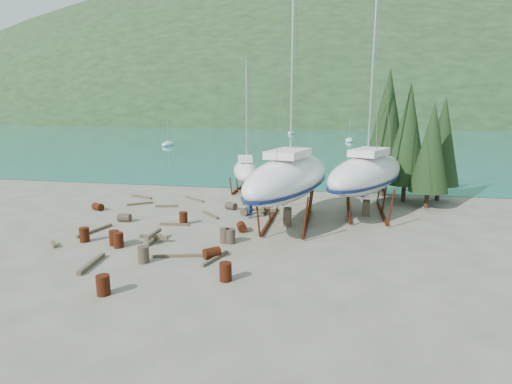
% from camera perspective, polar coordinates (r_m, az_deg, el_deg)
% --- Properties ---
extents(ground, '(600.00, 600.00, 0.00)m').
position_cam_1_polar(ground, '(25.75, -4.01, -6.07)').
color(ground, '#605A4C').
rests_on(ground, ground).
extents(bay_water, '(700.00, 700.00, 0.00)m').
position_cam_1_polar(bay_water, '(338.82, 10.22, 10.09)').
color(bay_water, teal).
rests_on(bay_water, ground).
extents(far_hill, '(800.00, 360.00, 110.00)m').
position_cam_1_polar(far_hill, '(343.82, 10.23, 10.10)').
color(far_hill, '#1C2F17').
rests_on(far_hill, ground).
extents(far_house_left, '(6.60, 5.60, 5.60)m').
position_cam_1_polar(far_house_left, '(223.83, -6.23, 10.27)').
color(far_house_left, beige).
rests_on(far_house_left, ground).
extents(far_house_center, '(6.60, 5.60, 5.60)m').
position_cam_1_polar(far_house_center, '(215.36, 4.16, 10.26)').
color(far_house_center, beige).
rests_on(far_house_center, ground).
extents(far_house_right, '(6.60, 5.60, 5.60)m').
position_cam_1_polar(far_house_right, '(215.01, 17.70, 9.75)').
color(far_house_right, beige).
rests_on(far_house_right, ground).
extents(cypress_near_right, '(3.60, 3.60, 10.00)m').
position_cam_1_polar(cypress_near_right, '(36.23, 20.88, 7.66)').
color(cypress_near_right, black).
rests_on(cypress_near_right, ground).
extents(cypress_mid_right, '(3.06, 3.06, 8.50)m').
position_cam_1_polar(cypress_mid_right, '(34.62, 23.77, 5.84)').
color(cypress_mid_right, black).
rests_on(cypress_mid_right, ground).
extents(cypress_back_left, '(4.14, 4.14, 11.50)m').
position_cam_1_polar(cypress_back_left, '(37.96, 18.22, 9.30)').
color(cypress_back_left, black).
rests_on(cypress_back_left, ground).
extents(cypress_far_right, '(3.24, 3.24, 9.00)m').
position_cam_1_polar(cypress_far_right, '(37.85, 25.07, 6.58)').
color(cypress_far_right, black).
rests_on(cypress_far_right, ground).
extents(moored_boat_left, '(2.00, 5.00, 6.05)m').
position_cam_1_polar(moored_boat_left, '(91.58, -12.45, 6.67)').
color(moored_boat_left, white).
rests_on(moored_boat_left, ground).
extents(moored_boat_mid, '(2.00, 5.00, 6.05)m').
position_cam_1_polar(moored_boat_mid, '(103.99, 13.17, 7.20)').
color(moored_boat_mid, white).
rests_on(moored_boat_mid, ground).
extents(moored_boat_far, '(2.00, 5.00, 6.05)m').
position_cam_1_polar(moored_boat_far, '(134.66, 5.02, 8.39)').
color(moored_boat_far, white).
rests_on(moored_boat_far, ground).
extents(large_sailboat_near, '(6.59, 13.44, 20.34)m').
position_cam_1_polar(large_sailboat_near, '(27.58, 4.74, 2.10)').
color(large_sailboat_near, white).
rests_on(large_sailboat_near, ground).
extents(large_sailboat_far, '(8.14, 12.62, 19.32)m').
position_cam_1_polar(large_sailboat_far, '(31.25, 15.63, 2.61)').
color(large_sailboat_far, white).
rests_on(large_sailboat_far, ground).
extents(small_sailboat_shore, '(4.34, 8.12, 12.39)m').
position_cam_1_polar(small_sailboat_shore, '(39.01, -1.44, 3.09)').
color(small_sailboat_shore, white).
rests_on(small_sailboat_shore, ground).
extents(worker, '(0.56, 0.76, 1.92)m').
position_cam_1_polar(worker, '(29.29, -0.80, -1.92)').
color(worker, navy).
rests_on(worker, ground).
extents(drum_0, '(0.58, 0.58, 0.88)m').
position_cam_1_polar(drum_0, '(26.31, -23.31, -5.63)').
color(drum_0, '#4E200D').
rests_on(drum_0, ground).
extents(drum_2, '(1.04, 0.88, 0.58)m').
position_cam_1_polar(drum_2, '(34.09, -21.65, -1.97)').
color(drum_2, '#4E200D').
rests_on(drum_2, ground).
extents(drum_3, '(0.58, 0.58, 0.88)m').
position_cam_1_polar(drum_3, '(18.77, -21.00, -12.31)').
color(drum_3, '#4E200D').
rests_on(drum_3, ground).
extents(drum_4, '(1.00, 0.79, 0.58)m').
position_cam_1_polar(drum_4, '(36.92, 4.03, -0.18)').
color(drum_4, '#4E200D').
rests_on(drum_4, ground).
extents(drum_5, '(0.58, 0.58, 0.88)m').
position_cam_1_polar(drum_5, '(24.10, -4.50, -6.23)').
color(drum_5, '#2D2823').
rests_on(drum_5, ground).
extents(drum_6, '(0.86, 1.03, 0.58)m').
position_cam_1_polar(drum_6, '(26.29, -2.07, -5.01)').
color(drum_6, '#4E200D').
rests_on(drum_6, ground).
extents(drum_7, '(0.58, 0.58, 0.88)m').
position_cam_1_polar(drum_7, '(18.95, -4.37, -11.29)').
color(drum_7, '#4E200D').
rests_on(drum_7, ground).
extents(drum_9, '(1.05, 0.91, 0.58)m').
position_cam_1_polar(drum_9, '(32.01, -3.59, -2.00)').
color(drum_9, '#2D2823').
rests_on(drum_9, ground).
extents(drum_10, '(0.58, 0.58, 0.88)m').
position_cam_1_polar(drum_10, '(24.54, -19.06, -6.52)').
color(drum_10, '#4E200D').
rests_on(drum_10, ground).
extents(drum_11, '(0.78, 1.00, 0.58)m').
position_cam_1_polar(drum_11, '(30.29, -1.41, -2.77)').
color(drum_11, '#2D2823').
rests_on(drum_11, ground).
extents(drum_12, '(1.04, 1.02, 0.58)m').
position_cam_1_polar(drum_12, '(21.80, -6.33, -8.63)').
color(drum_12, '#4E200D').
rests_on(drum_12, ground).
extents(drum_13, '(0.58, 0.58, 0.88)m').
position_cam_1_polar(drum_13, '(25.05, -19.60, -6.19)').
color(drum_13, '#4E200D').
rests_on(drum_13, ground).
extents(drum_14, '(0.58, 0.58, 0.88)m').
position_cam_1_polar(drum_14, '(28.26, -10.32, -3.70)').
color(drum_14, '#4E200D').
rests_on(drum_14, ground).
extents(drum_15, '(0.90, 0.61, 0.58)m').
position_cam_1_polar(drum_15, '(30.03, -18.29, -3.49)').
color(drum_15, '#2D2823').
rests_on(drum_15, ground).
extents(drum_16, '(0.58, 0.58, 0.88)m').
position_cam_1_polar(drum_16, '(21.80, -15.77, -8.60)').
color(drum_16, '#2D2823').
rests_on(drum_16, ground).
extents(drum_17, '(0.58, 0.58, 0.88)m').
position_cam_1_polar(drum_17, '(23.97, -3.66, -6.31)').
color(drum_17, '#2D2823').
rests_on(drum_17, ground).
extents(timber_0, '(0.94, 2.13, 0.14)m').
position_cam_1_polar(timber_0, '(39.16, -3.22, 0.19)').
color(timber_0, brown).
rests_on(timber_0, ground).
extents(timber_2, '(2.32, 0.90, 0.19)m').
position_cam_1_polar(timber_2, '(37.64, -16.06, -0.68)').
color(timber_2, brown).
rests_on(timber_2, ground).
extents(timber_3, '(2.62, 0.79, 0.15)m').
position_cam_1_polar(timber_3, '(22.27, -11.31, -8.94)').
color(timber_3, brown).
rests_on(timber_3, ground).
extents(timber_4, '(1.82, 0.64, 0.17)m').
position_cam_1_polar(timber_4, '(33.57, -12.68, -1.98)').
color(timber_4, brown).
rests_on(timber_4, ground).
extents(timber_5, '(0.85, 2.30, 0.16)m').
position_cam_1_polar(timber_5, '(21.58, -5.83, -9.43)').
color(timber_5, brown).
rests_on(timber_5, ground).
extents(timber_8, '(1.74, 1.72, 0.19)m').
position_cam_1_polar(timber_8, '(30.19, -6.52, -3.27)').
color(timber_8, brown).
rests_on(timber_8, ground).
extents(timber_9, '(1.04, 2.24, 0.15)m').
position_cam_1_polar(timber_9, '(39.56, -2.62, 0.31)').
color(timber_9, brown).
rests_on(timber_9, ground).
extents(timber_10, '(2.48, 0.57, 0.16)m').
position_cam_1_polar(timber_10, '(32.97, 0.11, -1.95)').
color(timber_10, brown).
rests_on(timber_10, ground).
extents(timber_12, '(1.99, 0.36, 0.17)m').
position_cam_1_polar(timber_12, '(28.17, -11.61, -4.55)').
color(timber_12, brown).
rests_on(timber_12, ground).
extents(timber_13, '(0.85, 0.80, 0.22)m').
position_cam_1_polar(timber_13, '(26.32, -26.89, -6.70)').
color(timber_13, brown).
rests_on(timber_13, ground).
extents(timber_14, '(0.78, 2.98, 0.18)m').
position_cam_1_polar(timber_14, '(28.22, -22.04, -5.13)').
color(timber_14, brown).
rests_on(timber_14, ground).
extents(timber_15, '(2.27, 1.66, 0.15)m').
position_cam_1_polar(timber_15, '(35.77, -8.80, -1.03)').
color(timber_15, brown).
rests_on(timber_15, ground).
extents(timber_16, '(0.54, 2.64, 0.23)m').
position_cam_1_polar(timber_16, '(22.35, -22.42, -9.44)').
color(timber_16, brown).
rests_on(timber_16, ground).
extents(timber_17, '(1.79, 1.45, 0.16)m').
position_cam_1_polar(timber_17, '(35.04, -16.22, -1.60)').
color(timber_17, brown).
rests_on(timber_17, ground).
extents(timber_pile_fore, '(1.80, 1.80, 0.60)m').
position_cam_1_polar(timber_pile_fore, '(24.99, -14.39, -6.25)').
color(timber_pile_fore, brown).
rests_on(timber_pile_fore, ground).
extents(timber_pile_aft, '(1.80, 1.80, 0.60)m').
position_cam_1_polar(timber_pile_aft, '(30.65, 1.19, -2.58)').
color(timber_pile_aft, brown).
rests_on(timber_pile_aft, ground).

